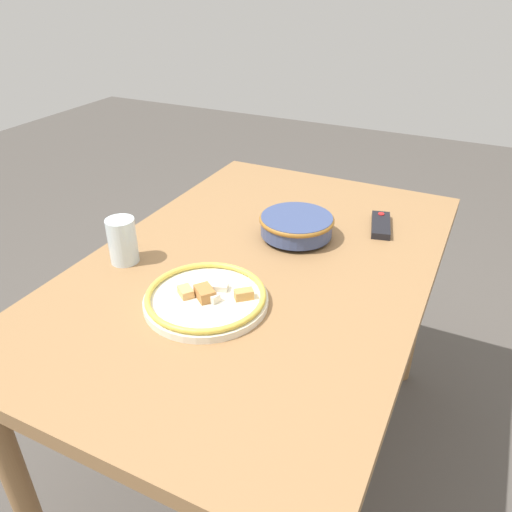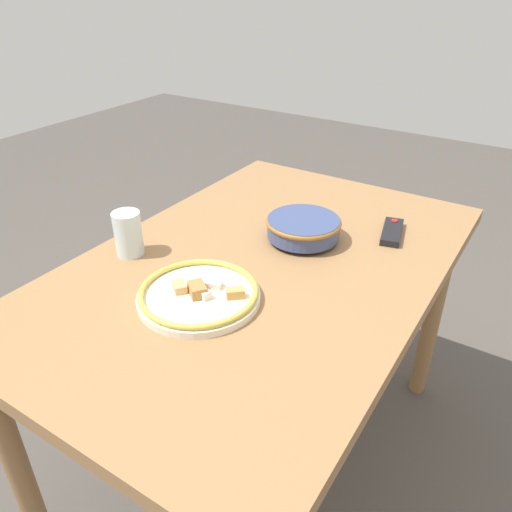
% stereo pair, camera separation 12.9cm
% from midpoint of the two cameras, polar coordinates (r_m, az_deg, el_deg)
% --- Properties ---
extents(ground_plane, '(8.00, 8.00, 0.00)m').
position_cam_midpoint_polar(ground_plane, '(1.85, -1.85, -21.68)').
color(ground_plane, '#4C4742').
extents(dining_table, '(1.33, 0.86, 0.77)m').
position_cam_midpoint_polar(dining_table, '(1.37, -2.31, -4.00)').
color(dining_table, olive).
rests_on(dining_table, ground_plane).
extents(noodle_bowl, '(0.21, 0.21, 0.07)m').
position_cam_midpoint_polar(noodle_bowl, '(1.43, 2.09, 3.49)').
color(noodle_bowl, '#384775').
rests_on(noodle_bowl, dining_table).
extents(food_plate, '(0.29, 0.29, 0.05)m').
position_cam_midpoint_polar(food_plate, '(1.17, -8.87, -4.87)').
color(food_plate, silver).
rests_on(food_plate, dining_table).
extents(tv_remote, '(0.16, 0.09, 0.02)m').
position_cam_midpoint_polar(tv_remote, '(1.52, 11.75, 3.43)').
color(tv_remote, black).
rests_on(tv_remote, dining_table).
extents(drinking_glass, '(0.08, 0.08, 0.12)m').
position_cam_midpoint_polar(drinking_glass, '(1.36, -17.66, 1.60)').
color(drinking_glass, silver).
rests_on(drinking_glass, dining_table).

